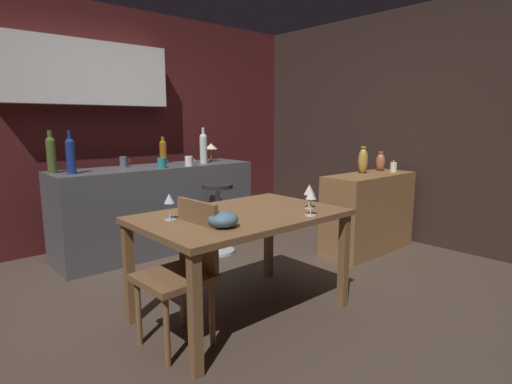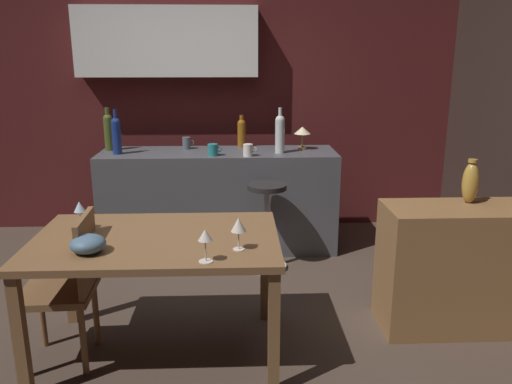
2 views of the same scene
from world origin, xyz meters
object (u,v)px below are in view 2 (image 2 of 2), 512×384
object	(u,v)px
cup_slate	(187,143)
vase_brass	(470,182)
bar_stool	(267,224)
cup_white	(248,150)
cup_teal	(213,150)
wine_glass_center	(238,226)
wine_bottle_olive	(109,130)
wine_bottle_cobalt	(116,134)
wine_bottle_clear	(280,132)
sideboard_cabinet	(467,268)
wine_glass_left	(80,208)
wine_glass_right	(205,237)
dining_table	(157,251)
counter_lamp	(302,132)
chair_near_window	(69,284)
fruit_bowl	(88,244)
wine_bottle_amber	(242,132)

from	to	relation	value
cup_slate	vase_brass	bearing A→B (deg)	-38.83
bar_stool	cup_white	xyz separation A→B (m)	(-0.14, 0.30, 0.56)
cup_teal	vase_brass	distance (m)	2.08
wine_glass_center	wine_bottle_olive	world-z (taller)	wine_bottle_olive
cup_teal	cup_slate	world-z (taller)	cup_slate
bar_stool	cup_white	bearing A→B (deg)	115.49
wine_bottle_olive	wine_bottle_cobalt	world-z (taller)	same
cup_teal	wine_bottle_clear	bearing A→B (deg)	10.80
sideboard_cabinet	wine_bottle_clear	bearing A→B (deg)	127.68
wine_glass_left	vase_brass	size ratio (longest dim) A/B	0.60
wine_bottle_clear	wine_glass_right	bearing A→B (deg)	-104.89
dining_table	bar_stool	world-z (taller)	dining_table
wine_glass_right	counter_lamp	world-z (taller)	counter_lamp
bar_stool	vase_brass	xyz separation A→B (m)	(1.24, -0.90, 0.57)
wine_glass_center	wine_glass_left	bearing A→B (deg)	158.67
chair_near_window	cup_slate	size ratio (longest dim) A/B	8.10
sideboard_cabinet	wine_bottle_clear	xyz separation A→B (m)	(-1.10, 1.43, 0.67)
cup_slate	vase_brass	size ratio (longest dim) A/B	0.38
dining_table	sideboard_cabinet	distance (m)	1.98
fruit_bowl	wine_bottle_cobalt	distance (m)	1.94
fruit_bowl	wine_bottle_clear	world-z (taller)	wine_bottle_clear
bar_stool	fruit_bowl	distance (m)	1.82
bar_stool	wine_glass_center	distance (m)	1.54
wine_glass_left	fruit_bowl	bearing A→B (deg)	-69.06
chair_near_window	cup_teal	bearing A→B (deg)	64.72
dining_table	fruit_bowl	xyz separation A→B (m)	(-0.32, -0.22, 0.13)
wine_bottle_olive	cup_teal	bearing A→B (deg)	-17.38
cup_white	counter_lamp	distance (m)	0.59
bar_stool	wine_glass_right	size ratio (longest dim) A/B	4.27
bar_stool	fruit_bowl	bearing A→B (deg)	-125.21
wine_glass_left	fruit_bowl	size ratio (longest dim) A/B	0.92
wine_bottle_cobalt	cup_white	xyz separation A→B (m)	(1.13, -0.14, -0.12)
cup_slate	chair_near_window	bearing A→B (deg)	-104.65
wine_bottle_clear	fruit_bowl	bearing A→B (deg)	-121.56
wine_glass_right	cup_white	xyz separation A→B (m)	(0.26, 1.90, 0.08)
chair_near_window	bar_stool	xyz separation A→B (m)	(1.20, 1.28, -0.10)
wine_glass_left	cup_teal	xyz separation A→B (m)	(0.73, 1.41, 0.08)
chair_near_window	wine_bottle_clear	world-z (taller)	wine_bottle_clear
wine_bottle_amber	sideboard_cabinet	bearing A→B (deg)	-50.51
bar_stool	fruit_bowl	xyz separation A→B (m)	(-1.03, -1.45, 0.40)
cup_slate	cup_white	bearing A→B (deg)	-33.24
wine_bottle_clear	cup_white	world-z (taller)	wine_bottle_clear
wine_glass_center	cup_slate	bearing A→B (deg)	102.23
wine_bottle_clear	vase_brass	xyz separation A→B (m)	(1.10, -1.34, -0.13)
chair_near_window	counter_lamp	bearing A→B (deg)	50.38
wine_bottle_cobalt	cup_white	distance (m)	1.15
sideboard_cabinet	chair_near_window	world-z (taller)	chair_near_window
wine_glass_right	cup_white	world-z (taller)	cup_white
wine_bottle_amber	cup_slate	xyz separation A→B (m)	(-0.50, -0.09, -0.09)
sideboard_cabinet	dining_table	bearing A→B (deg)	-172.71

